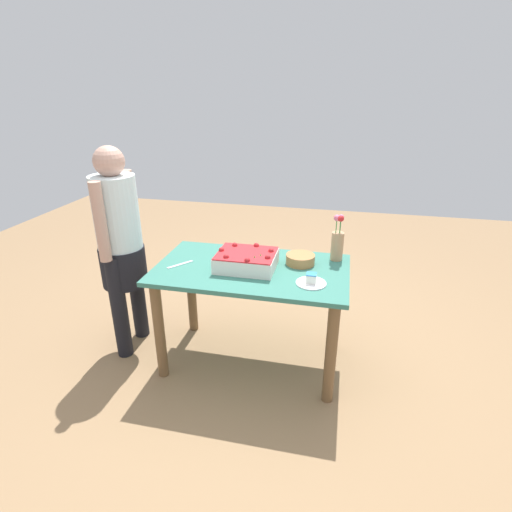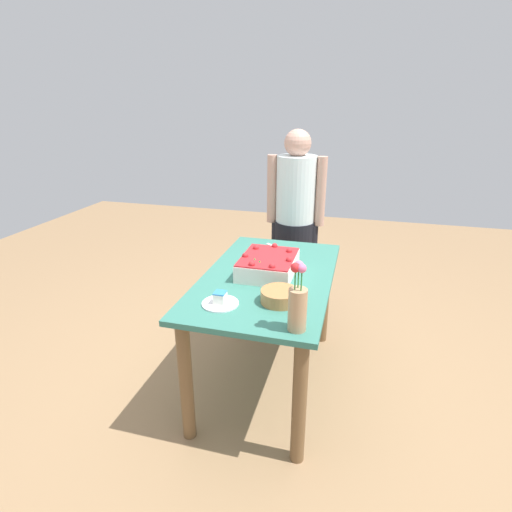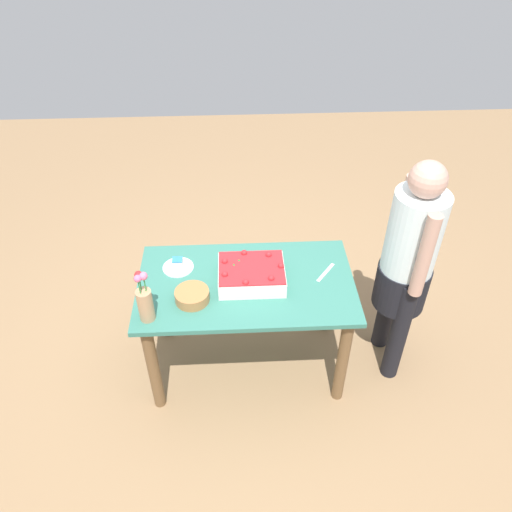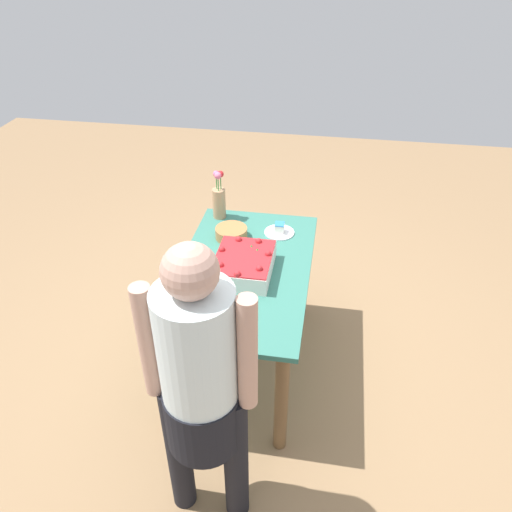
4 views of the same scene
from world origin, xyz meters
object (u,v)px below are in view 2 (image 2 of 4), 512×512
(sheet_cake, at_px, (268,265))
(person_standing, at_px, (295,214))
(fruit_bowl, at_px, (280,296))
(serving_plate_with_slice, at_px, (220,301))
(cake_knife, at_px, (276,247))
(flower_vase, at_px, (298,304))

(sheet_cake, xyz_separation_m, person_standing, (0.90, -0.00, 0.07))
(fruit_bowl, xyz_separation_m, person_standing, (1.23, 0.14, 0.09))
(serving_plate_with_slice, height_order, cake_knife, serving_plate_with_slice)
(serving_plate_with_slice, height_order, flower_vase, flower_vase)
(flower_vase, height_order, person_standing, person_standing)
(cake_knife, distance_m, fruit_bowl, 0.80)
(cake_knife, bearing_deg, flower_vase, -35.04)
(cake_knife, xyz_separation_m, person_standing, (0.46, -0.05, 0.12))
(sheet_cake, distance_m, cake_knife, 0.45)
(sheet_cake, bearing_deg, fruit_bowl, -157.40)
(flower_vase, relative_size, person_standing, 0.22)
(person_standing, bearing_deg, fruit_bowl, 6.43)
(sheet_cake, distance_m, flower_vase, 0.63)
(sheet_cake, bearing_deg, cake_knife, 6.63)
(cake_knife, distance_m, person_standing, 0.47)
(sheet_cake, relative_size, cake_knife, 2.00)
(fruit_bowl, distance_m, person_standing, 1.25)
(fruit_bowl, height_order, person_standing, person_standing)
(fruit_bowl, relative_size, person_standing, 0.13)
(sheet_cake, xyz_separation_m, flower_vase, (-0.57, -0.27, 0.07))
(flower_vase, bearing_deg, fruit_bowl, 28.40)
(cake_knife, height_order, fruit_bowl, fruit_bowl)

